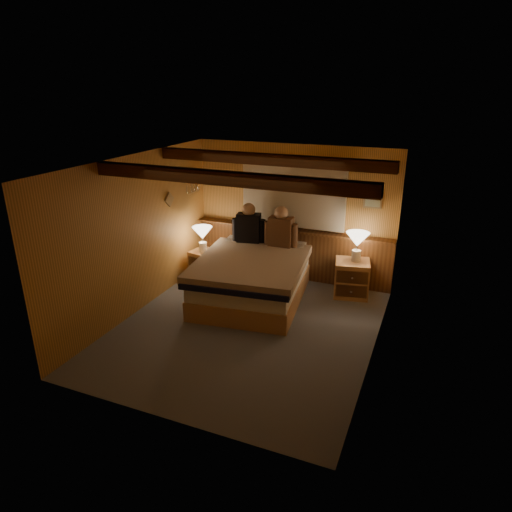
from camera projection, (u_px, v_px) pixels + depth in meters
The scene contains 19 objects.
floor at pixel (247, 328), 6.67m from camera, with size 4.20×4.20×0.00m, color #585D68.
ceiling at pixel (246, 163), 5.81m from camera, with size 4.20×4.20×0.00m, color tan.
wall_back at pixel (294, 213), 8.06m from camera, with size 3.60×3.60×0.00m, color #D69A4D.
wall_left at pixel (137, 235), 6.88m from camera, with size 4.20×4.20×0.00m, color #D69A4D.
wall_right at pixel (381, 270), 5.60m from camera, with size 4.20×4.20×0.00m, color #D69A4D.
wall_front at pixel (160, 320), 4.43m from camera, with size 3.60×3.60×0.00m, color #D69A4D.
wainscot at pixel (291, 252), 8.25m from camera, with size 3.60×0.23×0.94m.
curtain_window at pixel (293, 196), 7.88m from camera, with size 2.18×0.09×1.11m.
ceiling_beams at pixel (250, 168), 5.98m from camera, with size 3.60×1.65×0.16m.
coat_rail at pixel (193, 185), 8.05m from camera, with size 0.05×0.55×0.24m.
framed_print at pixel (373, 201), 7.43m from camera, with size 0.30×0.04×0.25m.
bed at pixel (252, 278), 7.43m from camera, with size 1.89×2.33×0.73m.
nightstand_left at pixel (206, 265), 8.25m from camera, with size 0.56×0.52×0.53m.
nightstand_right at pixel (351, 278), 7.59m from camera, with size 0.65×0.60×0.61m.
lamp_left at pixel (202, 234), 8.03m from camera, with size 0.35×0.35×0.46m.
lamp_right at pixel (357, 241), 7.37m from camera, with size 0.38×0.38×0.49m.
person_left at pixel (249, 226), 7.95m from camera, with size 0.59×0.31×0.72m.
person_right at pixel (281, 230), 7.75m from camera, with size 0.59×0.24×0.72m.
duffel_bag at pixel (212, 269), 8.34m from camera, with size 0.58×0.41×0.38m.
Camera 1 is at (2.35, -5.37, 3.36)m, focal length 32.00 mm.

